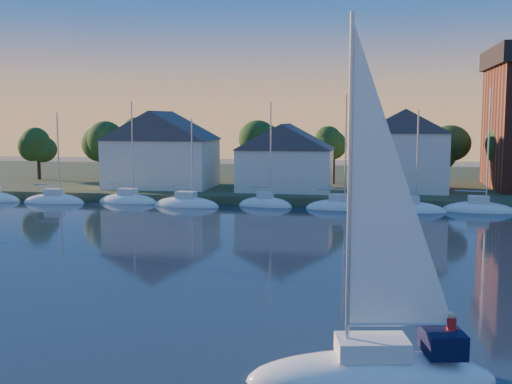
% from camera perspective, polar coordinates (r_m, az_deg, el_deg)
% --- Properties ---
extents(shoreline_land, '(160.00, 50.00, 2.00)m').
position_cam_1_polar(shoreline_land, '(95.41, 7.67, 0.67)').
color(shoreline_land, '#364226').
rests_on(shoreline_land, ground).
extents(wooden_dock, '(120.00, 3.00, 1.00)m').
position_cam_1_polar(wooden_dock, '(72.60, 6.78, -1.17)').
color(wooden_dock, brown).
rests_on(wooden_dock, ground).
extents(clubhouse_west, '(13.65, 9.45, 9.64)m').
position_cam_1_polar(clubhouse_west, '(82.28, -8.40, 3.86)').
color(clubhouse_west, silver).
rests_on(clubhouse_west, shoreline_land).
extents(clubhouse_centre, '(11.55, 8.40, 8.08)m').
position_cam_1_polar(clubhouse_centre, '(77.65, 2.64, 3.18)').
color(clubhouse_centre, silver).
rests_on(clubhouse_centre, shoreline_land).
extents(clubhouse_east, '(10.50, 8.40, 9.80)m').
position_cam_1_polar(clubhouse_east, '(78.97, 12.98, 3.70)').
color(clubhouse_east, silver).
rests_on(clubhouse_east, shoreline_land).
extents(tree_line, '(93.40, 5.40, 8.90)m').
position_cam_1_polar(tree_line, '(82.88, 8.72, 4.74)').
color(tree_line, '#342417').
rests_on(tree_line, shoreline_land).
extents(moored_fleet, '(95.50, 2.40, 12.05)m').
position_cam_1_polar(moored_fleet, '(69.48, 9.92, -1.49)').
color(moored_fleet, white).
rests_on(moored_fleet, ground).
extents(hero_sailboat, '(9.80, 4.78, 14.57)m').
position_cam_1_polar(hero_sailboat, '(25.14, 10.59, -14.89)').
color(hero_sailboat, white).
rests_on(hero_sailboat, ground).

